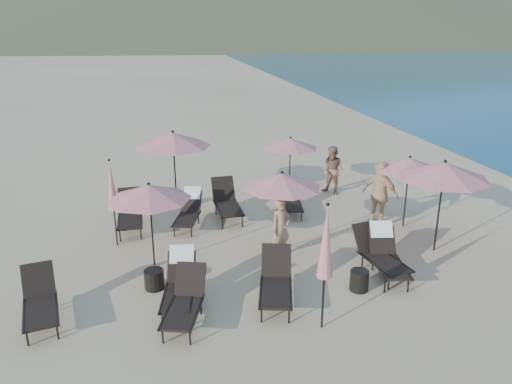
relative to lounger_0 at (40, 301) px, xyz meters
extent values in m
plane|color=#D6BA8C|center=(5.57, 0.03, -0.44)|extent=(800.00, 800.00, 0.00)
cone|color=brown|center=(195.57, 330.03, 15.56)|extent=(280.00, 280.00, 32.00)
cube|color=black|center=(0.05, -0.27, -0.10)|extent=(0.82, 1.28, 0.05)
cube|color=black|center=(-0.09, 0.52, 0.20)|extent=(0.69, 0.55, 0.61)
cylinder|color=black|center=(-0.12, -0.81, -0.27)|extent=(0.04, 0.04, 0.34)
cylinder|color=black|center=(-0.30, 0.20, -0.27)|extent=(0.04, 0.04, 0.34)
cylinder|color=black|center=(0.39, -0.71, -0.27)|extent=(0.04, 0.04, 0.34)
cylinder|color=black|center=(0.21, 0.29, -0.27)|extent=(0.04, 0.04, 0.34)
cube|color=black|center=(-0.25, -0.28, -0.09)|extent=(0.28, 1.33, 0.04)
cube|color=black|center=(0.33, -0.17, -0.09)|extent=(0.28, 1.33, 0.04)
cube|color=black|center=(2.69, -0.88, -0.10)|extent=(0.94, 1.31, 0.05)
cube|color=black|center=(2.93, -0.13, 0.19)|extent=(0.72, 0.61, 0.61)
cylinder|color=black|center=(2.30, -1.27, -0.28)|extent=(0.04, 0.04, 0.33)
cylinder|color=black|center=(2.61, -0.31, -0.28)|extent=(0.04, 0.04, 0.33)
cylinder|color=black|center=(2.78, -1.43, -0.28)|extent=(0.04, 0.04, 0.33)
cylinder|color=black|center=(3.09, -0.47, -0.28)|extent=(0.04, 0.04, 0.33)
cube|color=black|center=(2.42, -0.75, -0.09)|extent=(0.45, 1.27, 0.04)
cube|color=black|center=(2.98, -0.93, -0.09)|extent=(0.45, 1.27, 0.04)
cube|color=black|center=(2.65, -0.31, -0.10)|extent=(0.81, 1.26, 0.05)
cube|color=black|center=(2.80, 0.46, 0.18)|extent=(0.68, 0.55, 0.60)
cylinder|color=black|center=(2.31, -0.74, -0.28)|extent=(0.04, 0.04, 0.33)
cylinder|color=black|center=(2.50, 0.24, -0.28)|extent=(0.04, 0.04, 0.33)
cylinder|color=black|center=(2.81, -0.84, -0.28)|extent=(0.04, 0.04, 0.33)
cylinder|color=black|center=(3.00, 0.14, -0.28)|extent=(0.04, 0.04, 0.33)
cube|color=black|center=(2.38, -0.21, -0.09)|extent=(0.29, 1.30, 0.04)
cube|color=black|center=(2.95, -0.32, -0.09)|extent=(0.29, 1.30, 0.04)
cube|color=white|center=(2.83, 0.59, 0.41)|extent=(0.57, 0.37, 0.36)
cube|color=black|center=(4.62, -0.59, -0.08)|extent=(0.95, 1.37, 0.05)
cube|color=black|center=(4.84, 0.22, 0.23)|extent=(0.75, 0.63, 0.64)
cylinder|color=black|center=(4.22, -1.02, -0.27)|extent=(0.04, 0.04, 0.35)
cylinder|color=black|center=(4.50, 0.01, -0.27)|extent=(0.04, 0.04, 0.35)
cylinder|color=black|center=(4.74, -1.16, -0.27)|extent=(0.04, 0.04, 0.35)
cylinder|color=black|center=(5.02, -0.13, -0.27)|extent=(0.04, 0.04, 0.35)
cube|color=black|center=(4.33, -0.45, -0.07)|extent=(0.41, 1.36, 0.04)
cube|color=black|center=(4.93, -0.62, -0.07)|extent=(0.41, 1.36, 0.04)
cube|color=black|center=(7.43, 0.15, -0.09)|extent=(0.81, 1.31, 0.05)
cube|color=black|center=(7.30, 0.96, 0.21)|extent=(0.70, 0.55, 0.63)
cylinder|color=black|center=(7.24, -0.39, -0.27)|extent=(0.04, 0.04, 0.35)
cylinder|color=black|center=(7.08, 0.64, -0.27)|extent=(0.04, 0.04, 0.35)
cylinder|color=black|center=(7.77, -0.31, -0.27)|extent=(0.04, 0.04, 0.35)
cylinder|color=black|center=(7.61, 0.72, -0.27)|extent=(0.04, 0.04, 0.35)
cube|color=black|center=(7.12, 0.15, -0.08)|extent=(0.25, 1.37, 0.04)
cube|color=black|center=(7.72, 0.25, -0.08)|extent=(0.25, 1.37, 0.04)
cube|color=black|center=(7.44, -0.06, -0.10)|extent=(0.82, 1.28, 0.05)
cube|color=black|center=(7.59, 0.72, 0.20)|extent=(0.69, 0.56, 0.61)
cylinder|color=black|center=(7.10, -0.50, -0.27)|extent=(0.04, 0.04, 0.34)
cylinder|color=black|center=(7.29, 0.50, -0.27)|extent=(0.04, 0.04, 0.34)
cylinder|color=black|center=(7.60, -0.60, -0.27)|extent=(0.04, 0.04, 0.34)
cylinder|color=black|center=(7.79, 0.40, -0.27)|extent=(0.04, 0.04, 0.34)
cube|color=black|center=(7.16, 0.04, -0.09)|extent=(0.29, 1.32, 0.04)
cube|color=black|center=(7.74, -0.07, -0.09)|extent=(0.29, 1.32, 0.04)
cube|color=white|center=(7.62, 0.86, 0.43)|extent=(0.58, 0.37, 0.37)
cube|color=black|center=(1.66, 4.00, -0.08)|extent=(0.65, 1.26, 0.05)
cube|color=black|center=(1.66, 4.84, 0.23)|extent=(0.65, 0.48, 0.65)
cylinder|color=black|center=(1.39, 3.47, -0.26)|extent=(0.04, 0.04, 0.36)
cylinder|color=black|center=(1.39, 4.55, -0.26)|extent=(0.04, 0.04, 0.36)
cylinder|color=black|center=(1.93, 3.47, -0.26)|extent=(0.04, 0.04, 0.36)
cylinder|color=black|center=(1.93, 4.55, -0.26)|extent=(0.04, 0.04, 0.36)
cube|color=black|center=(1.34, 4.05, -0.06)|extent=(0.04, 1.42, 0.04)
cube|color=black|center=(1.97, 4.05, -0.06)|extent=(0.04, 1.42, 0.04)
cube|color=black|center=(3.19, 3.84, -0.12)|extent=(0.88, 1.23, 0.05)
cube|color=black|center=(3.42, 4.55, 0.15)|extent=(0.67, 0.57, 0.57)
cylinder|color=black|center=(2.82, 3.48, -0.29)|extent=(0.03, 0.03, 0.31)
cylinder|color=black|center=(3.11, 4.38, -0.29)|extent=(0.03, 0.03, 0.31)
cylinder|color=black|center=(3.28, 3.33, -0.29)|extent=(0.03, 0.03, 0.31)
cylinder|color=black|center=(3.57, 4.23, -0.29)|extent=(0.03, 0.03, 0.31)
cube|color=black|center=(2.94, 3.97, -0.11)|extent=(0.42, 1.20, 0.04)
cube|color=black|center=(3.47, 3.80, -0.11)|extent=(0.42, 1.20, 0.04)
cube|color=white|center=(3.46, 4.68, 0.37)|extent=(0.55, 0.40, 0.34)
cube|color=black|center=(4.47, 4.26, -0.06)|extent=(0.71, 1.33, 0.05)
cube|color=black|center=(4.45, 5.14, 0.26)|extent=(0.69, 0.51, 0.68)
cylinder|color=black|center=(4.20, 3.70, -0.26)|extent=(0.04, 0.04, 0.37)
cylinder|color=black|center=(4.17, 4.83, -0.26)|extent=(0.04, 0.04, 0.37)
cylinder|color=black|center=(4.77, 3.71, -0.26)|extent=(0.04, 0.04, 0.37)
cylinder|color=black|center=(4.74, 4.84, -0.26)|extent=(0.04, 0.04, 0.37)
cube|color=black|center=(4.14, 4.31, -0.05)|extent=(0.07, 1.48, 0.04)
cube|color=black|center=(4.80, 4.32, -0.05)|extent=(0.07, 1.48, 0.04)
cube|color=black|center=(6.40, 4.25, -0.11)|extent=(0.78, 1.21, 0.05)
cube|color=black|center=(6.53, 5.00, 0.16)|extent=(0.65, 0.52, 0.58)
cylinder|color=black|center=(6.07, 3.84, -0.28)|extent=(0.03, 0.03, 0.32)
cylinder|color=black|center=(6.25, 4.79, -0.28)|extent=(0.03, 0.03, 0.32)
cylinder|color=black|center=(6.55, 3.75, -0.28)|extent=(0.03, 0.03, 0.32)
cylinder|color=black|center=(6.73, 4.70, -0.28)|extent=(0.03, 0.03, 0.32)
cube|color=black|center=(6.13, 4.35, -0.11)|extent=(0.27, 1.25, 0.04)
cube|color=black|center=(6.68, 4.25, -0.11)|extent=(0.27, 1.25, 0.04)
cylinder|color=black|center=(2.24, 1.91, 0.54)|extent=(0.04, 0.04, 1.96)
cone|color=#D77A7A|center=(2.24, 1.91, 1.43)|extent=(1.96, 1.96, 0.36)
sphere|color=black|center=(2.24, 1.91, 1.63)|extent=(0.07, 0.07, 0.07)
cylinder|color=black|center=(5.44, 2.02, 0.55)|extent=(0.04, 0.04, 1.99)
cone|color=#D77A7A|center=(5.44, 2.02, 1.45)|extent=(1.99, 1.99, 0.36)
sphere|color=black|center=(5.44, 2.02, 1.66)|extent=(0.08, 0.08, 0.08)
cylinder|color=black|center=(9.31, 1.16, 0.68)|extent=(0.05, 0.05, 2.25)
cone|color=#D77A7A|center=(9.31, 1.16, 1.70)|extent=(2.25, 2.25, 0.41)
sphere|color=black|center=(9.31, 1.16, 1.94)|extent=(0.09, 0.09, 0.09)
cylinder|color=black|center=(3.05, 5.70, 0.71)|extent=(0.05, 0.05, 2.31)
cone|color=#D77A7A|center=(3.05, 5.70, 1.76)|extent=(2.31, 2.31, 0.42)
sphere|color=black|center=(3.05, 5.70, 2.00)|extent=(0.09, 0.09, 0.09)
cylinder|color=black|center=(6.89, 6.21, 0.48)|extent=(0.04, 0.04, 1.85)
cone|color=#D77A7A|center=(6.89, 6.21, 1.32)|extent=(1.85, 1.85, 0.34)
sphere|color=black|center=(6.89, 6.21, 1.51)|extent=(0.07, 0.07, 0.07)
cylinder|color=black|center=(9.30, 2.77, 0.53)|extent=(0.04, 0.04, 1.95)
cone|color=#D77A7A|center=(9.30, 2.77, 1.42)|extent=(1.95, 1.95, 0.35)
sphere|color=black|center=(9.30, 2.77, 1.62)|extent=(0.07, 0.07, 0.07)
cylinder|color=black|center=(5.32, -1.43, 0.11)|extent=(0.04, 0.04, 1.11)
cone|color=#D77A7A|center=(5.32, -1.43, 1.37)|extent=(0.30, 0.30, 1.41)
sphere|color=black|center=(5.32, -1.43, 2.11)|extent=(0.07, 0.07, 0.07)
cylinder|color=black|center=(1.32, 3.26, 0.06)|extent=(0.04, 0.04, 1.01)
cone|color=#D77A7A|center=(1.32, 3.26, 1.21)|extent=(0.28, 0.28, 1.29)
sphere|color=black|center=(1.32, 3.26, 1.88)|extent=(0.06, 0.06, 0.06)
cylinder|color=black|center=(2.21, 0.78, -0.22)|extent=(0.43, 0.43, 0.45)
cylinder|color=black|center=(6.59, -0.28, -0.21)|extent=(0.41, 0.41, 0.47)
imported|color=tan|center=(5.34, 1.67, 0.32)|extent=(0.65, 0.55, 1.53)
imported|color=#90624A|center=(8.30, 5.87, 0.38)|extent=(0.99, 1.01, 1.65)
imported|color=tan|center=(8.59, 2.94, 0.52)|extent=(1.00, 1.21, 1.93)
camera|label=1|loc=(2.27, -9.21, 5.23)|focal=35.00mm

